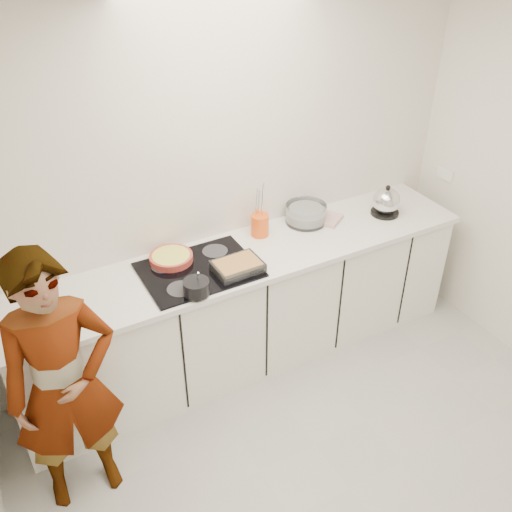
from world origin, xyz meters
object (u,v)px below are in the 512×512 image
baking_dish (238,266)px  mixing_bowl (306,214)px  tart_dish (171,258)px  cook (64,386)px  saucepan (196,287)px  utensil_crock (260,225)px  hob (199,270)px  kettle (386,202)px

baking_dish → mixing_bowl: mixing_bowl is taller
tart_dish → cook: size_ratio=0.21×
tart_dish → baking_dish: (0.33, -0.30, 0.01)m
baking_dish → saucepan: bearing=-163.3°
utensil_crock → tart_dish: bearing=-177.6°
hob → utensil_crock: (0.55, 0.20, 0.07)m
kettle → cook: 2.55m
mixing_bowl → tart_dish: bearing=-178.7°
saucepan → baking_dish: (0.33, 0.10, -0.01)m
kettle → tart_dish: bearing=174.5°
tart_dish → saucepan: size_ratio=1.62×
saucepan → hob: bearing=63.3°
tart_dish → mixing_bowl: bearing=1.3°
utensil_crock → cook: bearing=-156.0°
hob → cook: cook is taller
hob → baking_dish: baking_dish is taller
hob → baking_dish: bearing=-31.2°
mixing_bowl → cook: 2.03m
cook → utensil_crock: bearing=24.7°
saucepan → baking_dish: size_ratio=0.69×
mixing_bowl → utensil_crock: 0.38m
cook → saucepan: bearing=17.3°
mixing_bowl → utensil_crock: bearing=179.2°
hob → mixing_bowl: bearing=11.7°
tart_dish → utensil_crock: bearing=2.4°
baking_dish → kettle: kettle is taller
tart_dish → saucepan: saucepan is taller
kettle → mixing_bowl: bearing=162.7°
saucepan → tart_dish: bearing=90.6°
baking_dish → mixing_bowl: bearing=24.1°
mixing_bowl → utensil_crock: size_ratio=2.14×
hob → kettle: kettle is taller
saucepan → cook: bearing=-163.4°
hob → utensil_crock: utensil_crock is taller
cook → baking_dish: bearing=17.4°
mixing_bowl → baking_dish: bearing=-155.9°
tart_dish → kettle: 1.64m
hob → baking_dish: 0.25m
tart_dish → utensil_crock: size_ratio=2.18×
tart_dish → saucepan: bearing=-89.4°
tart_dish → saucepan: (0.00, -0.40, 0.02)m
hob → kettle: bearing=0.4°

